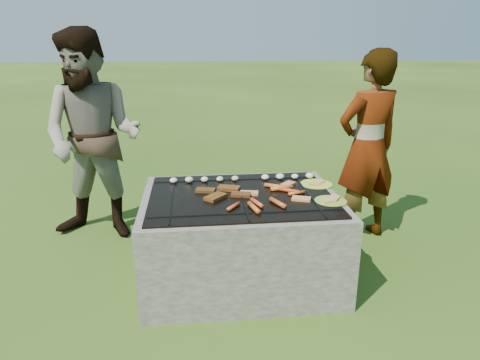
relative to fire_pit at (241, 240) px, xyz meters
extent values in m
plane|color=#254611|center=(0.00, 0.00, -0.28)|extent=(60.00, 60.00, 0.00)
cube|color=gray|center=(0.00, 0.41, 0.02)|extent=(1.30, 0.18, 0.60)
cube|color=gray|center=(0.00, -0.41, 0.02)|extent=(1.30, 0.18, 0.60)
cube|color=gray|center=(-0.56, 0.00, 0.02)|extent=(0.18, 0.64, 0.60)
cube|color=#A2998F|center=(0.56, 0.00, 0.02)|extent=(0.18, 0.64, 0.60)
cube|color=black|center=(0.00, 0.00, -0.04)|extent=(0.94, 0.64, 0.48)
sphere|color=#FF5914|center=(0.00, 0.00, 0.18)|extent=(0.10, 0.10, 0.10)
cube|color=black|center=(0.00, 0.00, 0.32)|extent=(1.20, 0.90, 0.01)
cylinder|color=black|center=(-0.45, 0.00, 0.33)|extent=(0.01, 0.88, 0.01)
cylinder|color=black|center=(0.00, 0.00, 0.33)|extent=(0.01, 0.88, 0.01)
cylinder|color=black|center=(0.45, 0.00, 0.33)|extent=(0.01, 0.88, 0.01)
cylinder|color=black|center=(0.00, -0.32, 0.33)|extent=(1.18, 0.01, 0.01)
cylinder|color=black|center=(0.00, 0.32, 0.33)|extent=(1.18, 0.01, 0.01)
ellipsoid|color=beige|center=(-0.45, 0.30, 0.35)|extent=(0.05, 0.05, 0.04)
ellipsoid|color=beige|center=(-0.34, 0.30, 0.35)|extent=(0.06, 0.06, 0.04)
ellipsoid|color=silver|center=(-0.23, 0.30, 0.35)|extent=(0.05, 0.05, 0.04)
ellipsoid|color=beige|center=(-0.12, 0.30, 0.35)|extent=(0.05, 0.05, 0.04)
ellipsoid|color=beige|center=(-0.01, 0.30, 0.35)|extent=(0.05, 0.05, 0.04)
ellipsoid|color=white|center=(0.21, 0.30, 0.35)|extent=(0.06, 0.06, 0.04)
ellipsoid|color=beige|center=(0.33, 0.30, 0.35)|extent=(0.06, 0.06, 0.04)
ellipsoid|color=white|center=(0.44, 0.30, 0.35)|extent=(0.05, 0.05, 0.04)
ellipsoid|color=silver|center=(0.55, 0.30, 0.35)|extent=(0.06, 0.06, 0.04)
cube|color=brown|center=(-0.23, 0.09, 0.34)|extent=(0.14, 0.10, 0.02)
cube|color=#95511B|center=(-0.07, 0.11, 0.34)|extent=(0.17, 0.13, 0.02)
cube|color=brown|center=(-0.17, -0.05, 0.34)|extent=(0.16, 0.17, 0.02)
cube|color=brown|center=(0.00, -0.02, 0.34)|extent=(0.14, 0.10, 0.02)
cylinder|color=orange|center=(0.25, 0.12, 0.34)|extent=(0.14, 0.09, 0.03)
cylinder|color=orange|center=(0.29, 0.07, 0.34)|extent=(0.16, 0.06, 0.03)
cylinder|color=#CA5021|center=(0.33, 0.02, 0.34)|extent=(0.13, 0.10, 0.03)
cylinder|color=orange|center=(0.37, -0.03, 0.34)|extent=(0.12, 0.06, 0.02)
cylinder|color=#F05727|center=(0.08, -0.18, 0.34)|extent=(0.07, 0.14, 0.03)
cylinder|color=#BE4F1F|center=(0.21, -0.20, 0.34)|extent=(0.09, 0.15, 0.03)
cylinder|color=#BD6B1F|center=(-0.07, -0.22, 0.34)|extent=(0.09, 0.11, 0.02)
cylinder|color=#CE5322|center=(0.05, -0.26, 0.34)|extent=(0.07, 0.16, 0.03)
cube|color=tan|center=(0.06, 0.01, 0.34)|extent=(0.13, 0.09, 0.02)
cube|color=tan|center=(0.38, -0.13, 0.34)|extent=(0.13, 0.11, 0.02)
cube|color=tan|center=(0.36, 0.17, 0.34)|extent=(0.12, 0.12, 0.01)
cylinder|color=#F6FF3C|center=(0.56, 0.16, 0.33)|extent=(0.26, 0.26, 0.01)
cube|color=tan|center=(0.54, 0.14, 0.34)|extent=(0.09, 0.05, 0.01)
cube|color=#FBCC80|center=(0.59, 0.18, 0.34)|extent=(0.10, 0.09, 0.01)
cylinder|color=gold|center=(0.56, -0.17, 0.32)|extent=(0.22, 0.22, 0.01)
cube|color=#E7BE76|center=(0.54, -0.19, 0.34)|extent=(0.09, 0.07, 0.01)
cube|color=#EDA679|center=(0.59, -0.15, 0.34)|extent=(0.10, 0.11, 0.02)
imported|color=#9F9084|center=(1.08, 0.55, 0.49)|extent=(0.64, 0.51, 1.54)
imported|color=gray|center=(-1.10, 0.81, 0.56)|extent=(0.95, 0.82, 1.69)
camera|label=1|loc=(-0.30, -2.64, 1.32)|focal=32.00mm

